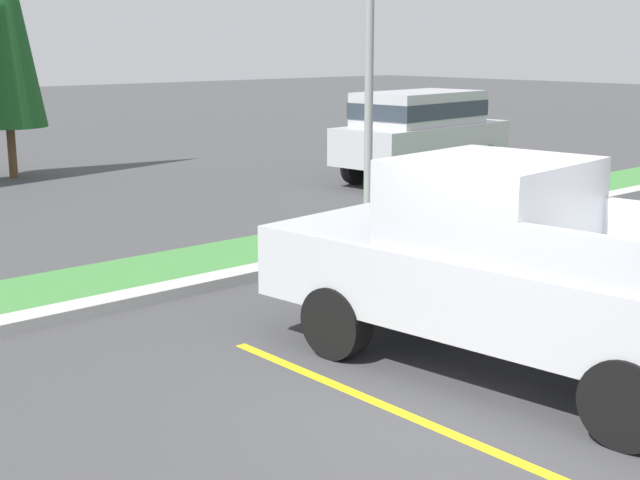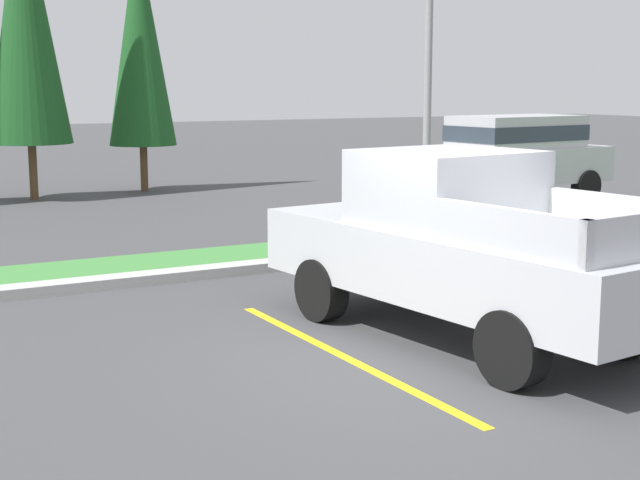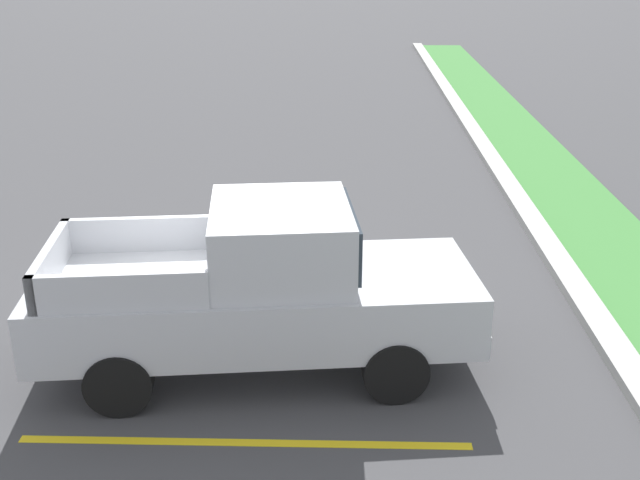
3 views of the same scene
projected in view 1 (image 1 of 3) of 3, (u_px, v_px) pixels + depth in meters
The scene contains 8 objects.
ground_plane at pixel (516, 400), 8.01m from camera, with size 120.00×120.00×0.00m, color #424244.
parking_line_near at pixel (403, 413), 7.71m from camera, with size 0.12×4.80×0.01m, color yellow.
parking_line_far at pixel (595, 337), 9.72m from camera, with size 0.12×4.80×0.01m, color yellow.
curb_strip at pixel (206, 283), 11.65m from camera, with size 56.00×0.40×0.15m, color #B2B2AD.
grass_median at pixel (162, 270), 12.46m from camera, with size 56.00×1.80×0.06m, color #42843D.
pickup_truck_main at pixel (510, 269), 8.52m from camera, with size 2.46×5.40×2.10m.
suv_distant at pixel (421, 129), 20.47m from camera, with size 4.75×2.28×2.10m.
cypress_tree_rightmost at pixel (1, 7), 20.42m from camera, with size 1.77×1.77×6.82m.
Camera 1 is at (-6.30, -4.43, 3.18)m, focal length 49.24 mm.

